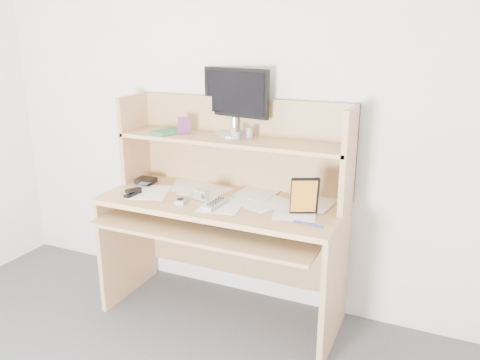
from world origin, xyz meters
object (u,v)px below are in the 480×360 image
at_px(desk, 227,204).
at_px(game_case, 304,196).
at_px(tv_remote, 216,204).
at_px(monitor, 235,100).
at_px(keyboard, 242,224).

height_order(desk, game_case, desk).
bearing_deg(game_case, tv_remote, 162.42).
bearing_deg(game_case, monitor, 125.36).
xyz_separation_m(desk, game_case, (0.51, -0.13, 0.16)).
bearing_deg(tv_remote, keyboard, 8.52).
bearing_deg(keyboard, desk, 134.19).
height_order(keyboard, tv_remote, tv_remote).
bearing_deg(game_case, keyboard, 162.71).
bearing_deg(monitor, keyboard, -48.40).
xyz_separation_m(desk, keyboard, (0.17, -0.17, -0.03)).
distance_m(keyboard, game_case, 0.39).
relative_size(keyboard, game_case, 1.92).
height_order(keyboard, game_case, game_case).
bearing_deg(tv_remote, monitor, 99.21).
bearing_deg(keyboard, tv_remote, -174.25).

